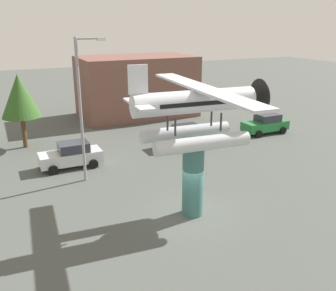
# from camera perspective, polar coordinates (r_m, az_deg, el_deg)

# --- Properties ---
(ground_plane) EXTENTS (140.00, 140.00, 0.00)m
(ground_plane) POSITION_cam_1_polar(r_m,az_deg,el_deg) (20.23, 3.68, -10.27)
(ground_plane) COLOR #4C514C
(display_pedestal) EXTENTS (1.10, 1.10, 3.86)m
(display_pedestal) POSITION_cam_1_polar(r_m,az_deg,el_deg) (19.38, 3.79, -5.24)
(display_pedestal) COLOR #386B66
(display_pedestal) RESTS_ON ground
(floatplane_monument) EXTENTS (6.97, 10.45, 4.00)m
(floatplane_monument) POSITION_cam_1_polar(r_m,az_deg,el_deg) (18.30, 4.40, 5.22)
(floatplane_monument) COLOR silver
(floatplane_monument) RESTS_ON display_pedestal
(car_mid_silver) EXTENTS (4.20, 2.02, 1.76)m
(car_mid_silver) POSITION_cam_1_polar(r_m,az_deg,el_deg) (26.82, -14.44, -1.40)
(car_mid_silver) COLOR silver
(car_mid_silver) RESTS_ON ground
(car_far_black) EXTENTS (4.20, 2.02, 1.76)m
(car_far_black) POSITION_cam_1_polar(r_m,az_deg,el_deg) (30.32, 2.54, 1.46)
(car_far_black) COLOR black
(car_far_black) RESTS_ON ground
(car_distant_green) EXTENTS (4.20, 2.02, 1.76)m
(car_distant_green) POSITION_cam_1_polar(r_m,az_deg,el_deg) (35.07, 14.58, 3.21)
(car_distant_green) COLOR #237A38
(car_distant_green) RESTS_ON ground
(streetlight_primary) EXTENTS (1.84, 0.28, 8.82)m
(streetlight_primary) POSITION_cam_1_polar(r_m,az_deg,el_deg) (23.25, -12.78, 6.45)
(streetlight_primary) COLOR gray
(streetlight_primary) RESTS_ON ground
(storefront_building) EXTENTS (11.76, 7.12, 6.23)m
(storefront_building) POSITION_cam_1_polar(r_m,az_deg,el_deg) (40.53, -4.79, 8.96)
(storefront_building) COLOR brown
(storefront_building) RESTS_ON ground
(tree_east) EXTENTS (3.01, 3.01, 5.87)m
(tree_east) POSITION_cam_1_polar(r_m,az_deg,el_deg) (31.47, -21.58, 6.98)
(tree_east) COLOR brown
(tree_east) RESTS_ON ground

